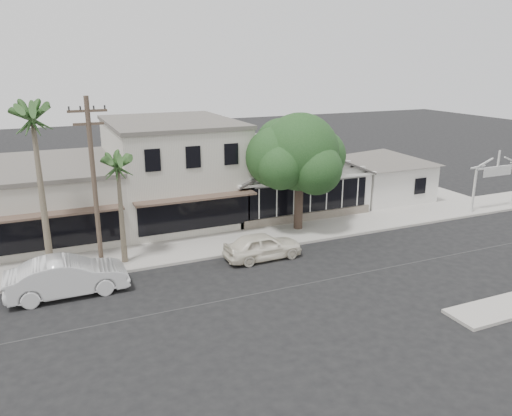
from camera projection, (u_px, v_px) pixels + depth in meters
name	position (u px, v px, depth m)	size (l,w,h in m)	color
ground	(306.00, 284.00, 24.52)	(140.00, 140.00, 0.00)	black
sidewalk_north	(118.00, 260.00, 27.33)	(90.00, 3.50, 0.15)	#9E9991
corner_shop	(283.00, 173.00, 36.65)	(10.40, 8.60, 5.10)	silver
side_cottage	(381.00, 180.00, 39.28)	(6.00, 6.00, 3.00)	silver
arch_sign	(497.00, 169.00, 35.38)	(4.12, 0.12, 3.95)	white
row_building_near	(173.00, 171.00, 34.28)	(8.00, 10.00, 6.50)	beige
row_building_midnear	(33.00, 202.00, 31.12)	(10.00, 10.00, 4.20)	#BAB3A7
utility_pole	(94.00, 184.00, 24.24)	(1.80, 0.24, 9.00)	brown
car_0	(263.00, 246.00, 27.47)	(1.76, 4.36, 1.49)	white
car_1	(67.00, 277.00, 23.21)	(1.90, 5.45, 1.80)	silver
shade_tree	(297.00, 154.00, 31.06)	(6.80, 6.15, 7.54)	#46352A
palm_east	(117.00, 165.00, 25.39)	(2.41, 2.41, 6.41)	#726651
palm_mid	(32.00, 119.00, 23.62)	(2.60, 2.60, 9.15)	#726651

